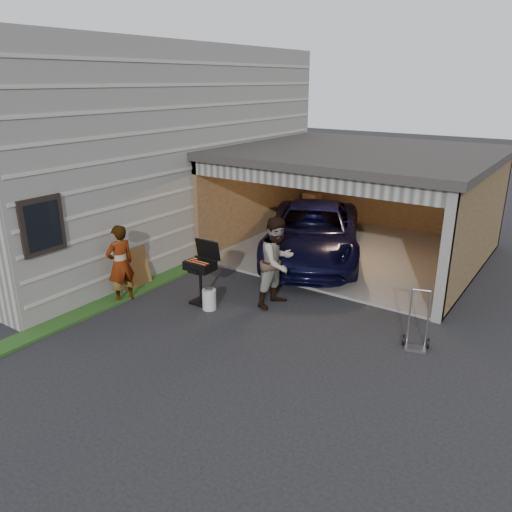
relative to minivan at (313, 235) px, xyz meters
The scene contains 11 objects.
ground 5.37m from the minivan, 90.67° to the right, with size 80.00×80.00×0.00m, color black.
house 6.53m from the minivan, 167.67° to the right, with size 7.00×11.00×5.50m, color #474744.
groundcover_strip 6.77m from the minivan, 110.08° to the right, with size 0.50×8.00×0.06m, color #193814.
garage 1.99m from the minivan, 64.51° to the left, with size 6.80×6.30×2.90m.
minivan is the anchor object (origin of this frame).
woman 5.16m from the minivan, 114.79° to the right, with size 0.63×0.41×1.73m, color silver.
man 3.03m from the minivan, 75.84° to the right, with size 0.95×0.74×1.96m, color #50391F.
bbq_grill 3.82m from the minivan, 99.97° to the right, with size 0.62×0.54×1.38m.
propane_tank 3.99m from the minivan, 94.56° to the right, with size 0.30×0.30×0.44m, color #B9BAB5.
plywood_panel 4.74m from the minivan, 121.36° to the right, with size 0.04×0.84×0.94m, color brown.
hand_truck 4.91m from the minivan, 38.68° to the right, with size 0.50×0.45×1.14m.
Camera 1 is at (6.04, -5.98, 4.61)m, focal length 35.00 mm.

